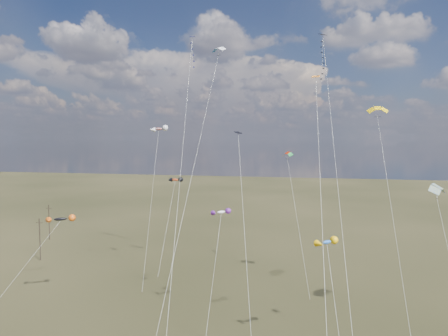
% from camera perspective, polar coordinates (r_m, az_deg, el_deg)
% --- Properties ---
extents(utility_pole_near, '(1.40, 0.20, 8.00)m').
position_cam_1_polar(utility_pole_near, '(83.84, -24.82, -9.20)').
color(utility_pole_near, black).
rests_on(utility_pole_near, ground).
extents(utility_pole_far, '(1.40, 0.20, 8.00)m').
position_cam_1_polar(utility_pole_far, '(99.50, -23.71, -7.07)').
color(utility_pole_far, black).
rests_on(utility_pole_far, ground).
extents(diamond_black_high, '(3.16, 31.16, 37.38)m').
position_cam_1_polar(diamond_black_high, '(55.99, 14.09, 13.25)').
color(diamond_black_high, black).
rests_on(diamond_black_high, ground).
extents(diamond_navy_tall, '(4.55, 24.70, 37.29)m').
position_cam_1_polar(diamond_navy_tall, '(55.42, -4.78, 13.55)').
color(diamond_navy_tall, '#0E1043').
rests_on(diamond_navy_tall, ground).
extents(diamond_black_mid, '(4.86, 16.17, 23.90)m').
position_cam_1_polar(diamond_black_mid, '(44.10, 2.67, -4.88)').
color(diamond_black_mid, black).
rests_on(diamond_black_mid, ground).
extents(diamond_orange_center, '(1.76, 18.61, 29.46)m').
position_cam_1_polar(diamond_orange_center, '(36.18, 13.55, -0.97)').
color(diamond_orange_center, orange).
rests_on(diamond_orange_center, ground).
extents(parafoil_yellow, '(2.83, 18.66, 27.90)m').
position_cam_1_polar(parafoil_yellow, '(59.33, 21.13, 7.90)').
color(parafoil_yellow, yellow).
rests_on(parafoil_yellow, ground).
extents(parafoil_blue_white, '(3.02, 25.21, 36.63)m').
position_cam_1_polar(parafoil_blue_white, '(59.76, -0.84, 16.56)').
color(parafoil_blue_white, '#1F60B3').
rests_on(parafoil_blue_white, ground).
extents(parafoil_striped, '(3.07, 13.95, 18.18)m').
position_cam_1_polar(parafoil_striped, '(53.69, 28.20, -2.37)').
color(parafoil_striped, gold).
rests_on(parafoil_striped, ground).
extents(parafoil_tricolor, '(5.20, 12.42, 21.15)m').
position_cam_1_polar(parafoil_tricolor, '(67.76, 9.08, 2.05)').
color(parafoil_tricolor, gold).
rests_on(parafoil_tricolor, ground).
extents(novelty_black_orange, '(8.07, 9.34, 12.37)m').
position_cam_1_polar(novelty_black_orange, '(60.29, -22.36, -6.79)').
color(novelty_black_orange, black).
rests_on(novelty_black_orange, ground).
extents(novelty_orange_black, '(2.81, 10.00, 15.91)m').
position_cam_1_polar(novelty_orange_black, '(74.26, -7.00, -1.71)').
color(novelty_orange_black, red).
rests_on(novelty_orange_black, ground).
extents(novelty_white_purple, '(2.17, 10.89, 14.34)m').
position_cam_1_polar(novelty_white_purple, '(49.76, -0.41, -6.42)').
color(novelty_white_purple, white).
rests_on(novelty_white_purple, ground).
extents(novelty_redwhite_stripe, '(6.92, 21.58, 25.54)m').
position_cam_1_polar(novelty_redwhite_stripe, '(79.67, -9.33, 5.48)').
color(novelty_redwhite_stripe, red).
rests_on(novelty_redwhite_stripe, ground).
extents(novelty_blue_yellow, '(2.88, 7.80, 12.75)m').
position_cam_1_polar(novelty_blue_yellow, '(43.66, 14.51, -10.27)').
color(novelty_blue_yellow, blue).
rests_on(novelty_blue_yellow, ground).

